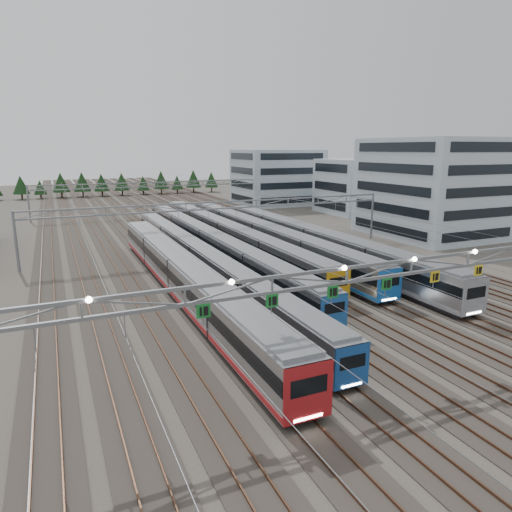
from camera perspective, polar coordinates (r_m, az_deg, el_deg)
name	(u,v)px	position (r m, az deg, el deg)	size (l,w,h in m)	color
ground	(404,359)	(37.21, 18.00, -12.20)	(400.00, 400.00, 0.00)	#47423A
track_bed	(147,202)	(127.44, -13.50, 6.57)	(54.00, 260.00, 5.42)	#2D2823
train_a	(182,275)	(49.63, -9.20, -2.41)	(3.17, 53.38, 4.14)	black
train_b	(199,258)	(58.75, -7.09, -0.22)	(2.65, 65.89, 3.45)	black
train_c	(208,240)	(69.59, -6.04, 1.97)	(2.74, 68.69, 3.56)	black
train_d	(226,233)	(75.04, -3.81, 2.92)	(2.89, 65.28, 3.76)	black
train_e	(261,234)	(73.06, 0.60, 2.76)	(3.05, 61.99, 3.98)	black
train_f	(313,241)	(67.68, 7.11, 1.88)	(3.18, 57.56, 4.15)	black
gantry_near	(412,270)	(34.72, 18.90, -1.64)	(56.36, 0.61, 8.08)	slate
gantry_mid	(222,211)	(69.18, -4.23, 5.60)	(56.36, 0.36, 8.00)	slate
gantry_far	(158,188)	(112.32, -12.18, 8.30)	(56.36, 0.36, 8.00)	slate
depot_bldg_south	(430,188)	(89.03, 20.94, 7.98)	(18.00, 22.00, 17.39)	#A5B9C5
depot_bldg_mid	(354,186)	(115.77, 12.15, 8.51)	(14.00, 16.00, 13.07)	#A5B9C5
depot_bldg_north	(277,177)	(131.82, 2.66, 9.82)	(22.00, 18.00, 15.26)	#A5B9C5
treeline	(103,183)	(162.11, -18.55, 8.60)	(81.20, 5.60, 7.02)	#332114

